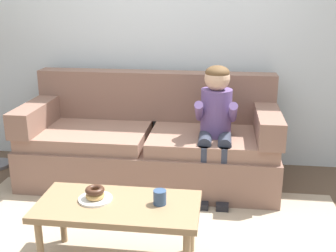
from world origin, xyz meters
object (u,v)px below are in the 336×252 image
Objects in this scene: couch at (151,144)px; mug at (160,197)px; coffee_table at (118,210)px; person_child at (216,118)px; donut at (95,195)px.

mug is (0.28, -1.29, 0.13)m from couch.
mug is (0.26, 0.03, 0.09)m from coffee_table.
mug is at bearing -77.81° from couch.
person_child is 1.14m from mug.
donut is at bearing -95.67° from couch.
person_child is 12.24× the size of mug.
person_child reaches higher than couch.
couch reaches higher than donut.
couch reaches higher than mug.
mug is at bearing -106.01° from person_child.
donut is at bearing -123.57° from person_child.
couch is at bearing 84.33° from donut.
donut is at bearing 170.21° from coffee_table.
coffee_table is (0.02, -1.31, 0.04)m from couch.
person_child is (0.56, 1.10, 0.29)m from coffee_table.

